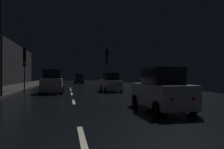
# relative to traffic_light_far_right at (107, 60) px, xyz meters

# --- Properties ---
(ground) EXTENTS (26.47, 84.00, 0.02)m
(ground) POSITION_rel_traffic_light_far_right_xyz_m (-4.73, 0.11, -3.76)
(ground) COLOR black
(sidewalk_left) EXTENTS (4.40, 84.00, 0.15)m
(sidewalk_left) POSITION_rel_traffic_light_far_right_xyz_m (-11.76, 0.11, -3.67)
(sidewalk_left) COLOR #33302D
(sidewalk_left) RESTS_ON ground
(lane_centerline) EXTENTS (0.16, 23.63, 0.01)m
(lane_centerline) POSITION_rel_traffic_light_far_right_xyz_m (-4.73, -9.50, -3.74)
(lane_centerline) COLOR beige
(lane_centerline) RESTS_ON ground
(traffic_light_far_right) EXTENTS (0.33, 0.47, 5.13)m
(traffic_light_far_right) POSITION_rel_traffic_light_far_right_xyz_m (0.00, 0.00, 0.00)
(traffic_light_far_right) COLOR #38383A
(traffic_light_far_right) RESTS_ON ground
(traffic_light_far_left) EXTENTS (0.34, 0.47, 4.51)m
(traffic_light_far_left) POSITION_rel_traffic_light_far_right_xyz_m (-9.46, -3.95, -0.50)
(traffic_light_far_left) COLOR #38383A
(traffic_light_far_left) RESTS_ON ground
(streetlamp_overhead) EXTENTS (1.70, 0.44, 7.50)m
(streetlamp_overhead) POSITION_rel_traffic_light_far_right_xyz_m (-9.22, -10.94, 1.19)
(streetlamp_overhead) COLOR #2D2D30
(streetlamp_overhead) RESTS_ON ground
(car_approaching_headlights) EXTENTS (2.00, 4.34, 2.19)m
(car_approaching_headlights) POSITION_rel_traffic_light_far_right_xyz_m (-6.48, -6.70, -2.75)
(car_approaching_headlights) COLOR #A5A8AD
(car_approaching_headlights) RESTS_ON ground
(car_parked_right_far) EXTENTS (1.74, 3.76, 1.89)m
(car_parked_right_far) POSITION_rel_traffic_light_far_right_xyz_m (-0.80, -6.25, -2.88)
(car_parked_right_far) COLOR silver
(car_parked_right_far) RESTS_ON ground
(car_parked_right_near) EXTENTS (1.81, 3.92, 1.98)m
(car_parked_right_near) POSITION_rel_traffic_light_far_right_xyz_m (-0.80, -17.79, -2.84)
(car_parked_right_near) COLOR #A5A8AD
(car_parked_right_near) RESTS_ON ground
(car_distant_taillights) EXTENTS (1.81, 3.92, 1.98)m
(car_distant_taillights) POSITION_rel_traffic_light_far_right_xyz_m (-2.83, 14.75, -2.84)
(car_distant_taillights) COLOR #0F3819
(car_distant_taillights) RESTS_ON ground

